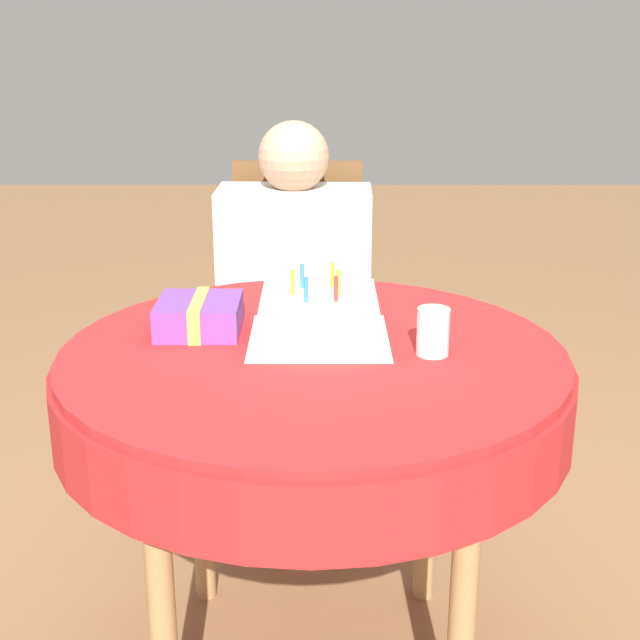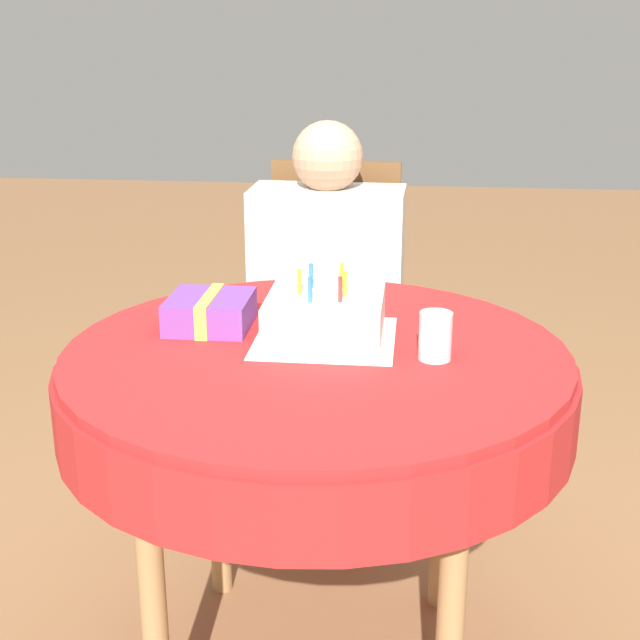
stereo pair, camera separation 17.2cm
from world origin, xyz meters
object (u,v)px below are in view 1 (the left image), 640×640
Objects in this scene: gift_box at (203,316)px; drinking_glass at (437,332)px; chair at (301,326)px; birthday_cake at (323,316)px; person at (299,285)px.

drinking_glass is at bearing -16.20° from gift_box.
gift_box is at bearing 163.80° from drinking_glass.
chair is at bearing 107.96° from drinking_glass.
person is at bearing 95.75° from birthday_cake.
chair is 0.81m from gift_box.
chair reaches higher than gift_box.
birthday_cake reaches higher than drinking_glass.
drinking_glass is (0.28, -0.77, 0.14)m from person.
person is 4.89× the size of birthday_cake.
person reaches higher than chair.
person reaches higher than birthday_cake.
chair is 0.84m from birthday_cake.
gift_box is at bearing -102.23° from chair.
birthday_cake is at bearing -82.89° from person.
drinking_glass is at bearing -70.67° from chair.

